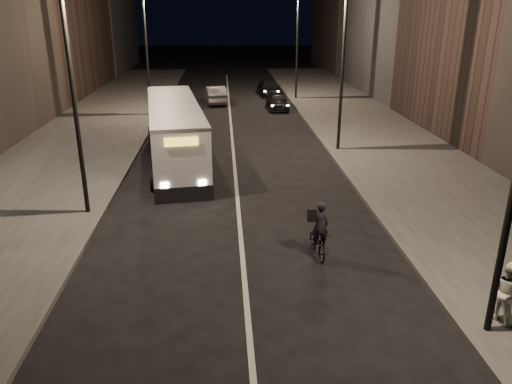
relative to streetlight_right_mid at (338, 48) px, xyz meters
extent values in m
plane|color=black|center=(-5.33, -12.00, -5.36)|extent=(180.00, 180.00, 0.00)
cube|color=#333331|center=(3.17, 2.00, -5.28)|extent=(7.00, 70.00, 0.16)
cube|color=#333331|center=(-13.83, 2.00, -5.28)|extent=(7.00, 70.00, 0.16)
cylinder|color=black|center=(0.27, 0.00, -1.20)|extent=(0.16, 0.16, 8.00)
cylinder|color=black|center=(0.27, 16.00, -1.20)|extent=(0.16, 0.16, 8.00)
cylinder|color=black|center=(-10.93, -8.00, -1.20)|extent=(0.16, 0.16, 8.00)
cylinder|color=black|center=(-10.93, 10.00, -1.20)|extent=(0.16, 0.16, 8.00)
cube|color=silver|center=(-8.21, -1.46, -3.89)|extent=(3.81, 11.24, 2.94)
cube|color=black|center=(-8.21, -1.46, -3.48)|extent=(3.83, 10.88, 1.06)
cube|color=silver|center=(-8.21, -1.46, -2.47)|extent=(3.82, 11.24, 0.17)
cube|color=gold|center=(-7.44, -6.92, -2.88)|extent=(1.29, 0.29, 0.32)
cylinder|color=black|center=(-8.81, -5.44, -4.90)|extent=(0.45, 0.95, 0.92)
cylinder|color=black|center=(-6.53, -5.12, -4.90)|extent=(0.45, 0.95, 0.92)
cylinder|color=black|center=(-9.83, 1.83, -4.90)|extent=(0.45, 0.95, 0.92)
cylinder|color=black|center=(-7.56, 2.15, -4.90)|extent=(0.45, 0.95, 0.92)
imported|color=black|center=(-2.99, -11.67, -4.94)|extent=(0.71, 1.65, 0.84)
imported|color=black|center=(-2.99, -11.87, -4.28)|extent=(0.59, 0.42, 1.54)
imported|color=silver|center=(0.83, -15.64, -4.43)|extent=(0.81, 0.91, 1.55)
imported|color=black|center=(-1.73, 11.95, -4.75)|extent=(1.60, 3.67, 1.23)
imported|color=#38383A|center=(-6.42, 14.79, -4.66)|extent=(2.03, 4.43, 1.41)
imported|color=black|center=(-1.73, 18.39, -4.74)|extent=(2.10, 4.42, 1.24)
camera|label=1|loc=(-5.83, -25.50, 1.93)|focal=35.00mm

